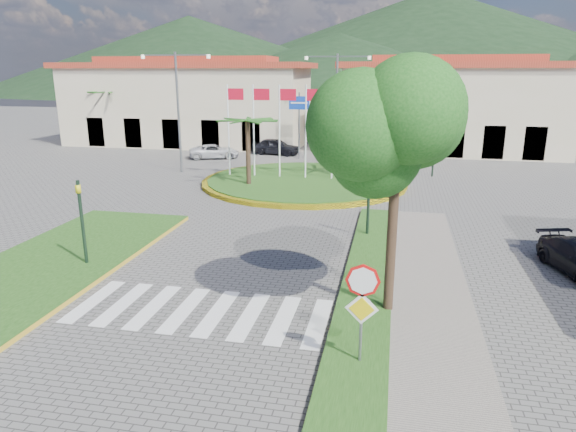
% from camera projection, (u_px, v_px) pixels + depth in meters
% --- Properties ---
extents(ground, '(160.00, 160.00, 0.00)m').
position_uv_depth(ground, '(131.00, 391.00, 11.38)').
color(ground, '#615E5C').
rests_on(ground, ground).
extents(sidewalk_right, '(4.00, 28.00, 0.15)m').
position_uv_depth(sidewalk_right, '(406.00, 369.00, 12.07)').
color(sidewalk_right, gray).
rests_on(sidewalk_right, ground).
extents(verge_right, '(1.60, 28.00, 0.18)m').
position_uv_depth(verge_right, '(355.00, 363.00, 12.30)').
color(verge_right, '#1D4714').
rests_on(verge_right, ground).
extents(median_left, '(5.00, 14.00, 0.18)m').
position_uv_depth(median_left, '(46.00, 267.00, 18.28)').
color(median_left, '#1D4714').
rests_on(median_left, ground).
extents(crosswalk, '(8.00, 3.00, 0.01)m').
position_uv_depth(crosswalk, '(197.00, 311.00, 15.15)').
color(crosswalk, silver).
rests_on(crosswalk, ground).
extents(roundabout_island, '(12.70, 12.70, 6.00)m').
position_uv_depth(roundabout_island, '(304.00, 181.00, 32.04)').
color(roundabout_island, yellow).
rests_on(roundabout_island, ground).
extents(stop_sign, '(0.80, 0.11, 2.65)m').
position_uv_depth(stop_sign, '(362.00, 299.00, 11.78)').
color(stop_sign, slate).
rests_on(stop_sign, ground).
extents(deciduous_tree, '(3.60, 3.60, 6.80)m').
position_uv_depth(deciduous_tree, '(398.00, 136.00, 13.59)').
color(deciduous_tree, black).
rests_on(deciduous_tree, ground).
extents(traffic_light_left, '(0.15, 0.18, 3.20)m').
position_uv_depth(traffic_light_left, '(81.00, 215.00, 17.99)').
color(traffic_light_left, black).
rests_on(traffic_light_left, ground).
extents(traffic_light_right, '(0.15, 0.18, 3.20)m').
position_uv_depth(traffic_light_right, '(369.00, 193.00, 21.26)').
color(traffic_light_right, black).
rests_on(traffic_light_right, ground).
extents(traffic_light_far, '(0.18, 0.15, 3.20)m').
position_uv_depth(traffic_light_far, '(434.00, 147.00, 33.76)').
color(traffic_light_far, black).
rests_on(traffic_light_far, ground).
extents(direction_sign_west, '(1.60, 0.14, 5.20)m').
position_uv_depth(direction_sign_west, '(299.00, 114.00, 39.96)').
color(direction_sign_west, slate).
rests_on(direction_sign_west, ground).
extents(direction_sign_east, '(1.60, 0.14, 5.20)m').
position_uv_depth(direction_sign_east, '(364.00, 115.00, 38.98)').
color(direction_sign_east, slate).
rests_on(direction_sign_east, ground).
extents(street_lamp_centre, '(4.80, 0.16, 8.00)m').
position_uv_depth(street_lamp_centre, '(336.00, 103.00, 38.20)').
color(street_lamp_centre, slate).
rests_on(street_lamp_centre, ground).
extents(street_lamp_west, '(4.80, 0.16, 8.00)m').
position_uv_depth(street_lamp_west, '(178.00, 106.00, 34.51)').
color(street_lamp_west, slate).
rests_on(street_lamp_west, ground).
extents(building_left, '(23.32, 9.54, 8.05)m').
position_uv_depth(building_left, '(189.00, 102.00, 48.83)').
color(building_left, beige).
rests_on(building_left, ground).
extents(building_right, '(19.08, 9.54, 8.05)m').
position_uv_depth(building_right, '(451.00, 106.00, 44.12)').
color(building_right, beige).
rests_on(building_right, ground).
extents(hill_far_west, '(140.00, 140.00, 22.00)m').
position_uv_depth(hill_far_west, '(190.00, 55.00, 150.95)').
color(hill_far_west, black).
rests_on(hill_far_west, ground).
extents(hill_far_mid, '(180.00, 180.00, 30.00)m').
position_uv_depth(hill_far_mid, '(433.00, 42.00, 154.95)').
color(hill_far_mid, black).
rests_on(hill_far_mid, ground).
extents(hill_near_back, '(110.00, 110.00, 16.00)m').
position_uv_depth(hill_near_back, '(339.00, 65.00, 133.53)').
color(hill_near_back, black).
rests_on(hill_near_back, ground).
extents(white_van, '(4.38, 3.17, 1.11)m').
position_uv_depth(white_van, '(214.00, 151.00, 41.19)').
color(white_van, silver).
rests_on(white_van, ground).
extents(car_dark_a, '(4.17, 2.14, 1.36)m').
position_uv_depth(car_dark_a, '(276.00, 146.00, 43.02)').
color(car_dark_a, black).
rests_on(car_dark_a, ground).
extents(car_dark_b, '(3.95, 2.57, 1.23)m').
position_uv_depth(car_dark_b, '(348.00, 155.00, 39.06)').
color(car_dark_b, black).
rests_on(car_dark_b, ground).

